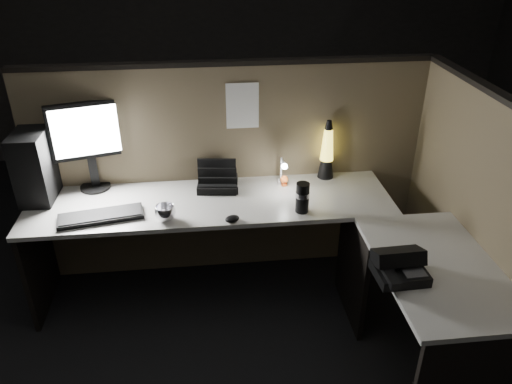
{
  "coord_description": "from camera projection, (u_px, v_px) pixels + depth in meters",
  "views": [
    {
      "loc": [
        -0.17,
        -2.15,
        2.3
      ],
      "look_at": [
        0.11,
        0.35,
        0.91
      ],
      "focal_mm": 35.0,
      "sensor_mm": 36.0,
      "label": 1
    }
  ],
  "objects": [
    {
      "name": "floor",
      "position": [
        244.0,
        354.0,
        3.0
      ],
      "size": [
        6.0,
        6.0,
        0.0
      ],
      "primitive_type": "plane",
      "color": "black",
      "rests_on": "ground"
    },
    {
      "name": "room_shell",
      "position": [
        240.0,
        92.0,
        2.22
      ],
      "size": [
        6.0,
        6.0,
        6.0
      ],
      "color": "silver",
      "rests_on": "ground"
    },
    {
      "name": "partition_back",
      "position": [
        231.0,
        173.0,
        3.45
      ],
      "size": [
        2.66,
        0.06,
        1.5
      ],
      "primitive_type": "cube",
      "color": "brown",
      "rests_on": "ground"
    },
    {
      "name": "partition_right",
      "position": [
        472.0,
        226.0,
        2.86
      ],
      "size": [
        0.06,
        1.66,
        1.5
      ],
      "primitive_type": "cube",
      "color": "brown",
      "rests_on": "ground"
    },
    {
      "name": "desk",
      "position": [
        269.0,
        248.0,
        2.96
      ],
      "size": [
        2.6,
        1.6,
        0.73
      ],
      "color": "#B2B0A9",
      "rests_on": "ground"
    },
    {
      "name": "pc_tower",
      "position": [
        37.0,
        162.0,
        3.13
      ],
      "size": [
        0.2,
        0.43,
        0.45
      ],
      "primitive_type": "cube",
      "rotation": [
        0.0,
        0.0,
        -0.02
      ],
      "color": "black",
      "rests_on": "desk"
    },
    {
      "name": "monitor",
      "position": [
        87.0,
        138.0,
        3.15
      ],
      "size": [
        0.45,
        0.2,
        0.59
      ],
      "rotation": [
        0.0,
        0.0,
        0.25
      ],
      "color": "black",
      "rests_on": "desk"
    },
    {
      "name": "keyboard",
      "position": [
        101.0,
        216.0,
        2.97
      ],
      "size": [
        0.51,
        0.25,
        0.02
      ],
      "primitive_type": "cube",
      "rotation": [
        0.0,
        0.0,
        0.18
      ],
      "color": "black",
      "rests_on": "desk"
    },
    {
      "name": "mouse",
      "position": [
        232.0,
        219.0,
        2.93
      ],
      "size": [
        0.11,
        0.09,
        0.03
      ],
      "primitive_type": "ellipsoid",
      "rotation": [
        0.0,
        0.0,
        0.4
      ],
      "color": "black",
      "rests_on": "desk"
    },
    {
      "name": "clip_lamp",
      "position": [
        283.0,
        171.0,
        3.25
      ],
      "size": [
        0.04,
        0.16,
        0.21
      ],
      "color": "white",
      "rests_on": "desk"
    },
    {
      "name": "organizer",
      "position": [
        218.0,
        181.0,
        3.3
      ],
      "size": [
        0.28,
        0.25,
        0.19
      ],
      "rotation": [
        0.0,
        0.0,
        -0.12
      ],
      "color": "black",
      "rests_on": "desk"
    },
    {
      "name": "lava_lamp",
      "position": [
        327.0,
        154.0,
        3.37
      ],
      "size": [
        0.11,
        0.11,
        0.41
      ],
      "color": "black",
      "rests_on": "desk"
    },
    {
      "name": "travel_mug",
      "position": [
        302.0,
        198.0,
        3.0
      ],
      "size": [
        0.08,
        0.08,
        0.19
      ],
      "primitive_type": "cylinder",
      "color": "black",
      "rests_on": "desk"
    },
    {
      "name": "steel_mug",
      "position": [
        165.0,
        213.0,
        2.93
      ],
      "size": [
        0.16,
        0.16,
        0.1
      ],
      "primitive_type": "imported",
      "rotation": [
        0.0,
        0.0,
        -0.42
      ],
      "color": "silver",
      "rests_on": "desk"
    },
    {
      "name": "figurine",
      "position": [
        284.0,
        179.0,
        3.31
      ],
      "size": [
        0.05,
        0.05,
        0.05
      ],
      "primitive_type": "sphere",
      "color": "orange",
      "rests_on": "desk"
    },
    {
      "name": "pinned_paper",
      "position": [
        242.0,
        106.0,
        3.19
      ],
      "size": [
        0.21,
        0.0,
        0.3
      ],
      "primitive_type": "cube",
      "color": "white",
      "rests_on": "partition_back"
    },
    {
      "name": "desk_phone",
      "position": [
        398.0,
        266.0,
        2.47
      ],
      "size": [
        0.25,
        0.27,
        0.15
      ],
      "rotation": [
        0.0,
        0.0,
        0.04
      ],
      "color": "black",
      "rests_on": "desk"
    }
  ]
}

